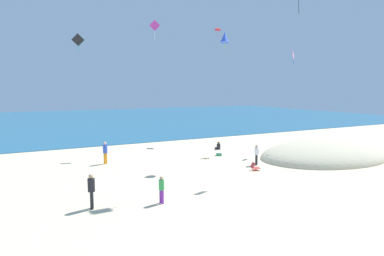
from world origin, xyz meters
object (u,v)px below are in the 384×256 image
at_px(person_4, 257,153).
at_px(kite_blue, 225,37).
at_px(person_0, 162,188).
at_px(person_2, 218,146).
at_px(person_1, 105,151).
at_px(person_3, 91,189).
at_px(kite_pink, 293,55).
at_px(beach_chair_near_camera, 206,155).
at_px(beach_chair_far_left, 270,159).
at_px(kite_black, 78,40).
at_px(kite_magenta, 155,26).
at_px(beach_chair_mid_beach, 255,167).
at_px(cooler_box, 219,154).
at_px(kite_red, 218,29).

bearing_deg(person_4, kite_blue, -179.83).
bearing_deg(person_0, person_4, 4.07).
bearing_deg(person_2, person_4, 167.50).
height_order(person_1, person_4, person_1).
bearing_deg(person_0, person_3, 144.59).
height_order(person_1, kite_pink, kite_pink).
relative_size(person_4, kite_pink, 1.30).
height_order(beach_chair_near_camera, person_4, person_4).
distance_m(person_4, kite_pink, 10.81).
distance_m(beach_chair_far_left, kite_pink, 10.35).
bearing_deg(person_1, kite_pink, 40.72).
bearing_deg(kite_black, kite_magenta, -38.86).
height_order(person_0, person_3, person_3).
xyz_separation_m(beach_chair_mid_beach, beach_chair_near_camera, (-1.16, 4.99, -0.01)).
xyz_separation_m(beach_chair_far_left, kite_black, (-12.19, 13.44, 10.11)).
relative_size(cooler_box, person_2, 0.78).
bearing_deg(person_1, person_0, -37.96).
xyz_separation_m(beach_chair_far_left, person_3, (-14.25, -3.93, 0.76)).
xyz_separation_m(cooler_box, kite_magenta, (-3.94, 4.75, 11.20)).
height_order(kite_pink, kite_red, kite_red).
distance_m(beach_chair_far_left, person_3, 14.80).
relative_size(person_4, kite_red, 1.37).
xyz_separation_m(person_4, kite_black, (-10.58, 13.78, 9.43)).
distance_m(beach_chair_far_left, kite_red, 17.08).
bearing_deg(beach_chair_mid_beach, person_0, -142.17).
bearing_deg(person_4, kite_black, -178.66).
xyz_separation_m(kite_black, kite_red, (14.58, -1.60, 1.97)).
xyz_separation_m(beach_chair_far_left, kite_pink, (4.99, 3.02, 8.55)).
bearing_deg(kite_pink, beach_chair_far_left, -148.84).
xyz_separation_m(beach_chair_far_left, kite_red, (2.39, 11.84, 12.08)).
bearing_deg(beach_chair_far_left, kite_blue, 147.18).
distance_m(beach_chair_far_left, person_2, 6.46).
relative_size(beach_chair_mid_beach, kite_magenta, 0.42).
xyz_separation_m(person_3, kite_magenta, (8.01, 12.57, 10.36)).
bearing_deg(kite_red, person_3, -136.55).
bearing_deg(beach_chair_near_camera, person_1, -159.20).
bearing_deg(person_4, person_3, -110.33).
bearing_deg(kite_black, kite_pink, -31.24).
height_order(kite_red, kite_magenta, kite_red).
bearing_deg(kite_pink, kite_black, 148.76).
xyz_separation_m(beach_chair_far_left, cooler_box, (-2.30, 3.89, -0.08)).
height_order(cooler_box, person_3, person_3).
bearing_deg(person_0, person_1, 72.71).
distance_m(beach_chair_near_camera, kite_pink, 12.31).
relative_size(person_0, kite_blue, 1.07).
xyz_separation_m(person_0, kite_black, (-1.18, 18.19, 9.53)).
bearing_deg(kite_magenta, kite_pink, -26.61).
relative_size(beach_chair_mid_beach, kite_black, 0.41).
bearing_deg(kite_red, beach_chair_mid_beach, -110.89).
relative_size(person_0, kite_black, 0.76).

